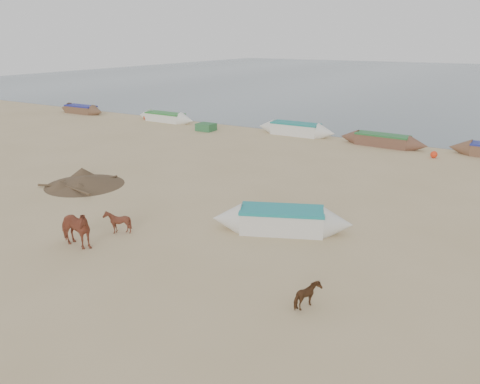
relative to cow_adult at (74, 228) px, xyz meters
name	(u,v)px	position (x,y,z in m)	size (l,w,h in m)	color
ground	(184,247)	(3.41, 2.06, -0.74)	(140.00, 140.00, 0.00)	tan
sea	(464,80)	(3.41, 84.06, -0.73)	(160.00, 160.00, 0.00)	slate
cow_adult	(74,228)	(0.00, 0.00, 0.00)	(0.80, 1.75, 1.48)	brown
calf_front	(117,222)	(0.38, 1.75, -0.27)	(0.76, 0.85, 0.94)	#58291B
calf_right	(308,296)	(8.94, 0.63, -0.36)	(0.75, 0.64, 0.76)	#53321B
near_canoe	(282,220)	(5.84, 5.23, -0.26)	(5.54, 1.33, 0.96)	silver
debris_pile	(85,181)	(-5.69, 5.43, -0.50)	(4.05, 4.05, 0.47)	brown
waterline_canoes	(347,137)	(2.60, 22.65, -0.31)	(60.94, 2.59, 0.98)	brown
beach_clutter	(434,150)	(8.68, 22.04, -0.44)	(44.04, 4.18, 0.64)	#306B3C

